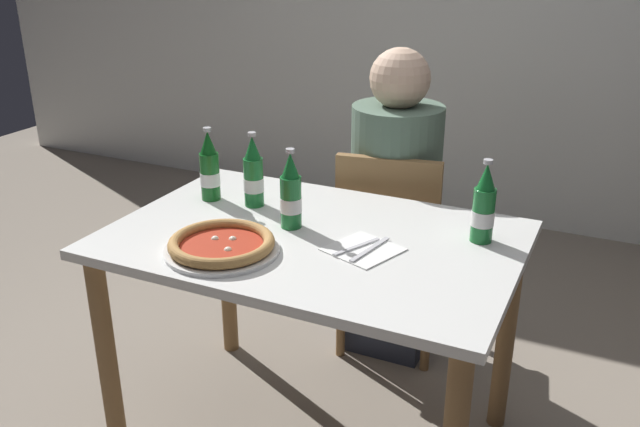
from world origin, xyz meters
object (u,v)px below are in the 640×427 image
at_px(beer_bottle_center, 253,175).
at_px(napkin_with_cutlery, 363,249).
at_px(diner_seated, 394,212).
at_px(pizza_margherita_near, 222,245).
at_px(beer_bottle_left, 291,195).
at_px(beer_bottle_right, 484,208).
at_px(beer_bottle_extra, 210,170).
at_px(dining_table_main, 313,269).
at_px(chair_behind_table, 391,241).

xyz_separation_m(beer_bottle_center, napkin_with_cutlery, (0.45, -0.17, -0.10)).
relative_size(diner_seated, pizza_margherita_near, 3.72).
relative_size(beer_bottle_left, beer_bottle_right, 1.00).
xyz_separation_m(diner_seated, beer_bottle_extra, (-0.47, -0.54, 0.27)).
xyz_separation_m(diner_seated, beer_bottle_right, (0.43, -0.49, 0.27)).
height_order(diner_seated, napkin_with_cutlery, diner_seated).
bearing_deg(pizza_margherita_near, diner_seated, 76.61).
distance_m(beer_bottle_left, beer_bottle_extra, 0.36).
bearing_deg(beer_bottle_left, dining_table_main, -17.93).
bearing_deg(diner_seated, beer_bottle_center, -120.19).
bearing_deg(beer_bottle_right, napkin_with_cutlery, -144.30).
xyz_separation_m(beer_bottle_center, beer_bottle_extra, (-0.16, -0.01, 0.00)).
distance_m(chair_behind_table, beer_bottle_extra, 0.78).
height_order(beer_bottle_left, beer_bottle_right, same).
xyz_separation_m(dining_table_main, pizza_margherita_near, (-0.18, -0.21, 0.13)).
xyz_separation_m(beer_bottle_center, beer_bottle_right, (0.74, 0.04, 0.00)).
bearing_deg(chair_behind_table, diner_seated, -86.69).
xyz_separation_m(chair_behind_table, napkin_with_cutlery, (0.14, -0.64, 0.27)).
bearing_deg(beer_bottle_left, beer_bottle_extra, 165.11).
xyz_separation_m(beer_bottle_left, napkin_with_cutlery, (0.26, -0.06, -0.10)).
bearing_deg(beer_bottle_extra, chair_behind_table, 45.77).
relative_size(chair_behind_table, pizza_margherita_near, 2.62).
bearing_deg(diner_seated, dining_table_main, -92.41).
bearing_deg(pizza_margherita_near, beer_bottle_left, 68.69).
xyz_separation_m(pizza_margherita_near, beer_bottle_left, (0.09, 0.24, 0.08)).
bearing_deg(beer_bottle_center, beer_bottle_extra, -175.36).
distance_m(diner_seated, beer_bottle_left, 0.70).
height_order(beer_bottle_left, beer_bottle_center, same).
bearing_deg(pizza_margherita_near, dining_table_main, 49.74).
xyz_separation_m(diner_seated, beer_bottle_left, (-0.11, -0.63, 0.27)).
height_order(dining_table_main, chair_behind_table, chair_behind_table).
xyz_separation_m(beer_bottle_extra, napkin_with_cutlery, (0.61, -0.15, -0.10)).
relative_size(dining_table_main, napkin_with_cutlery, 5.21).
xyz_separation_m(pizza_margherita_near, beer_bottle_center, (-0.10, 0.35, 0.08)).
height_order(pizza_margherita_near, napkin_with_cutlery, pizza_margherita_near).
relative_size(dining_table_main, beer_bottle_center, 4.86).
bearing_deg(napkin_with_cutlery, dining_table_main, 169.21).
bearing_deg(pizza_margherita_near, beer_bottle_extra, 127.72).
bearing_deg(beer_bottle_extra, beer_bottle_left, -14.89).
relative_size(dining_table_main, chair_behind_table, 1.41).
relative_size(dining_table_main, beer_bottle_right, 4.86).
distance_m(chair_behind_table, pizza_margherita_near, 0.90).
height_order(dining_table_main, diner_seated, diner_seated).
xyz_separation_m(pizza_margherita_near, beer_bottle_right, (0.64, 0.38, 0.08)).
relative_size(chair_behind_table, beer_bottle_extra, 3.44).
distance_m(diner_seated, beer_bottle_extra, 0.76).
bearing_deg(beer_bottle_extra, beer_bottle_center, 4.64).
height_order(beer_bottle_center, beer_bottle_right, same).
xyz_separation_m(chair_behind_table, pizza_margherita_near, (-0.22, -0.82, 0.29)).
bearing_deg(beer_bottle_left, chair_behind_table, 77.96).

